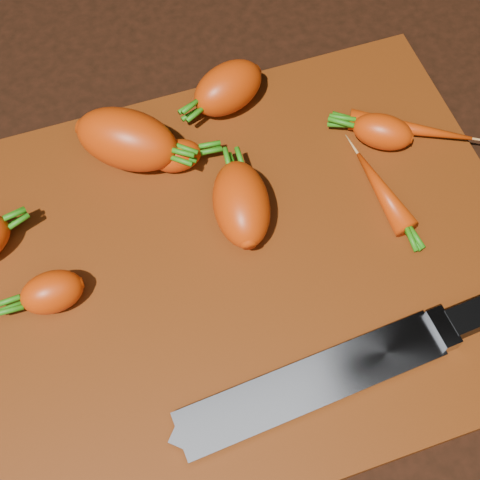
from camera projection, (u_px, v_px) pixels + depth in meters
name	position (u px, v px, depth m)	size (l,w,h in m)	color
ground	(244.00, 267.00, 0.61)	(2.00, 2.00, 0.01)	black
cutting_board	(244.00, 262.00, 0.60)	(0.50, 0.40, 0.01)	#512006
carrot_1	(52.00, 292.00, 0.56)	(0.05, 0.04, 0.04)	#C53403
carrot_2	(127.00, 139.00, 0.62)	(0.10, 0.06, 0.06)	#C53403
carrot_3	(241.00, 204.00, 0.59)	(0.09, 0.05, 0.05)	#C53403
carrot_4	(228.00, 88.00, 0.65)	(0.08, 0.05, 0.05)	#C53403
carrot_5	(177.00, 156.00, 0.63)	(0.05, 0.03, 0.03)	#C53403
carrot_6	(383.00, 132.00, 0.64)	(0.06, 0.03, 0.03)	#C53403
carrot_7	(410.00, 129.00, 0.65)	(0.12, 0.02, 0.02)	#C53403
carrot_8	(382.00, 190.00, 0.61)	(0.09, 0.02, 0.02)	#C53403
knife	(337.00, 373.00, 0.54)	(0.37, 0.05, 0.02)	gray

